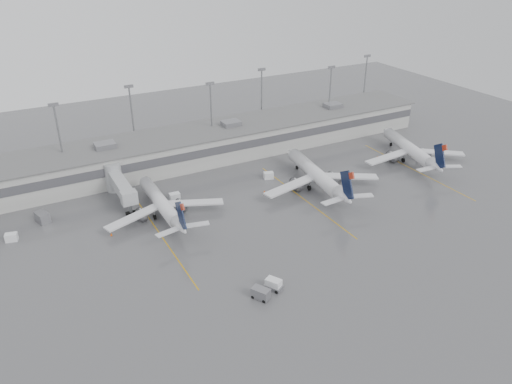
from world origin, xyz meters
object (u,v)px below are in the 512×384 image
baggage_tug (273,285)px  jet_mid_left (162,204)px  jet_mid_right (317,175)px  jet_far_right (411,149)px

baggage_tug → jet_mid_left: bearing=74.0°
jet_mid_right → jet_far_right: bearing=10.9°
jet_mid_right → baggage_tug: jet_mid_right is taller
jet_mid_right → baggage_tug: size_ratio=9.32×
jet_mid_left → jet_mid_right: 38.31m
jet_mid_left → baggage_tug: jet_mid_left is taller
jet_mid_left → jet_mid_right: bearing=-6.5°
jet_far_right → jet_mid_right: bearing=-161.8°
jet_mid_left → jet_far_right: jet_far_right is taller
jet_far_right → baggage_tug: jet_far_right is taller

